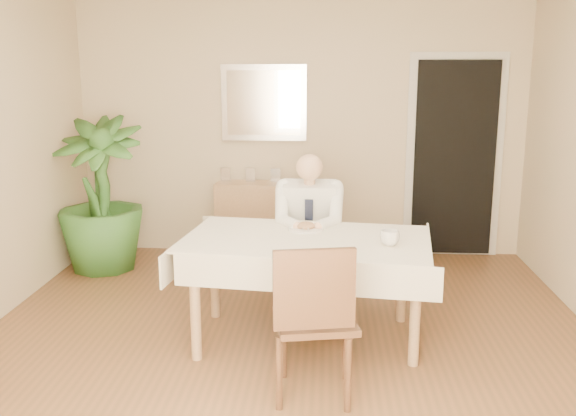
# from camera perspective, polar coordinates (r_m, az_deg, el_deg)

# --- Properties ---
(room) EXTENTS (5.00, 5.02, 2.60)m
(room) POSITION_cam_1_polar(r_m,az_deg,el_deg) (4.08, -0.30, 3.71)
(room) COLOR brown
(room) RESTS_ON ground
(window) EXTENTS (1.34, 0.04, 1.44)m
(window) POSITION_cam_1_polar(r_m,az_deg,el_deg) (1.65, -5.91, -4.73)
(window) COLOR beige
(window) RESTS_ON room
(doorway) EXTENTS (0.96, 0.07, 2.10)m
(doorway) POSITION_cam_1_polar(r_m,az_deg,el_deg) (6.68, 14.55, 4.25)
(doorway) COLOR beige
(doorway) RESTS_ON ground
(mirror) EXTENTS (0.86, 0.04, 0.76)m
(mirror) POSITION_cam_1_polar(r_m,az_deg,el_deg) (6.54, -2.17, 9.32)
(mirror) COLOR silver
(mirror) RESTS_ON room
(dining_table) EXTENTS (1.84, 1.22, 0.75)m
(dining_table) POSITION_cam_1_polar(r_m,az_deg,el_deg) (4.49, 1.64, -3.72)
(dining_table) COLOR #A4825A
(dining_table) RESTS_ON ground
(chair_far) EXTENTS (0.44, 0.44, 0.86)m
(chair_far) POSITION_cam_1_polar(r_m,az_deg,el_deg) (5.39, 1.93, -2.99)
(chair_far) COLOR #3A2116
(chair_far) RESTS_ON ground
(chair_near) EXTENTS (0.53, 0.53, 0.96)m
(chair_near) POSITION_cam_1_polar(r_m,az_deg,el_deg) (3.71, 2.36, -9.36)
(chair_near) COLOR #3A2116
(chair_near) RESTS_ON ground
(seated_man) EXTENTS (0.48, 0.72, 1.24)m
(seated_man) POSITION_cam_1_polar(r_m,az_deg,el_deg) (5.06, 1.86, -1.56)
(seated_man) COLOR white
(seated_man) RESTS_ON ground
(plate) EXTENTS (0.26, 0.26, 0.02)m
(plate) POSITION_cam_1_polar(r_m,az_deg,el_deg) (4.69, 1.59, -1.85)
(plate) COLOR white
(plate) RESTS_ON dining_table
(food) EXTENTS (0.14, 0.14, 0.06)m
(food) POSITION_cam_1_polar(r_m,az_deg,el_deg) (4.68, 1.59, -1.59)
(food) COLOR brown
(food) RESTS_ON dining_table
(knife) EXTENTS (0.01, 0.13, 0.01)m
(knife) POSITION_cam_1_polar(r_m,az_deg,el_deg) (4.62, 2.06, -1.84)
(knife) COLOR silver
(knife) RESTS_ON dining_table
(fork) EXTENTS (0.01, 0.13, 0.01)m
(fork) POSITION_cam_1_polar(r_m,az_deg,el_deg) (4.63, 1.07, -1.82)
(fork) COLOR silver
(fork) RESTS_ON dining_table
(coffee_mug) EXTENTS (0.14, 0.14, 0.10)m
(coffee_mug) POSITION_cam_1_polar(r_m,az_deg,el_deg) (4.34, 9.03, -2.64)
(coffee_mug) COLOR white
(coffee_mug) RESTS_ON dining_table
(sideboard) EXTENTS (0.97, 0.41, 0.76)m
(sideboard) POSITION_cam_1_polar(r_m,az_deg,el_deg) (6.57, -2.21, -1.01)
(sideboard) COLOR #A4825A
(sideboard) RESTS_ON ground
(photo_frame_left) EXTENTS (0.10, 0.02, 0.14)m
(photo_frame_left) POSITION_cam_1_polar(r_m,az_deg,el_deg) (6.59, -5.56, 2.99)
(photo_frame_left) COLOR silver
(photo_frame_left) RESTS_ON sideboard
(photo_frame_center) EXTENTS (0.10, 0.02, 0.14)m
(photo_frame_center) POSITION_cam_1_polar(r_m,az_deg,el_deg) (6.55, -3.36, 2.96)
(photo_frame_center) COLOR silver
(photo_frame_center) RESTS_ON sideboard
(photo_frame_right) EXTENTS (0.10, 0.02, 0.14)m
(photo_frame_right) POSITION_cam_1_polar(r_m,az_deg,el_deg) (6.52, -1.12, 2.93)
(photo_frame_right) COLOR silver
(photo_frame_right) RESTS_ON sideboard
(potted_palm) EXTENTS (0.84, 0.84, 1.46)m
(potted_palm) POSITION_cam_1_polar(r_m,az_deg,el_deg) (6.30, -16.36, 1.16)
(potted_palm) COLOR #28531E
(potted_palm) RESTS_ON ground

